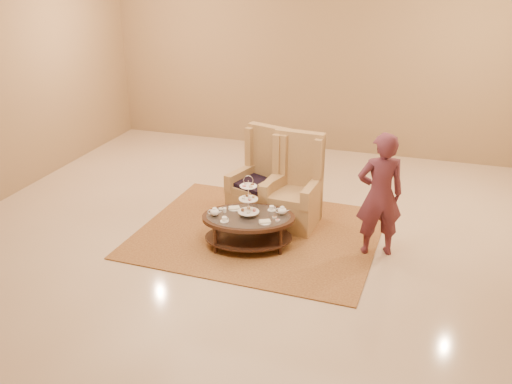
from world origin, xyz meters
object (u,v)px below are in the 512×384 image
(tea_table, at_px, (249,221))
(person, at_px, (380,195))
(armchair_left, at_px, (262,187))
(armchair_right, at_px, (294,194))

(tea_table, bearing_deg, person, -3.63)
(armchair_left, height_order, person, person)
(armchair_left, distance_m, armchair_right, 0.49)
(tea_table, distance_m, armchair_right, 0.91)
(person, bearing_deg, armchair_left, -41.72)
(tea_table, bearing_deg, armchair_left, 81.47)
(armchair_right, relative_size, person, 0.81)
(armchair_left, xyz_separation_m, person, (1.63, -0.61, 0.35))
(armchair_right, xyz_separation_m, person, (1.16, -0.50, 0.35))
(tea_table, height_order, person, person)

